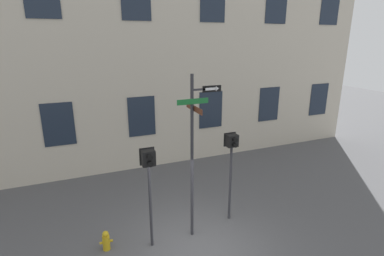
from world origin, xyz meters
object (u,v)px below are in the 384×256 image
pedestrian_signal_left (149,171)px  fire_hydrant (106,241)px  pedestrian_signal_right (231,153)px  street_sign_pole (194,147)px

pedestrian_signal_left → fire_hydrant: bearing=166.0°
pedestrian_signal_right → fire_hydrant: bearing=-179.6°
street_sign_pole → fire_hydrant: size_ratio=8.23×
street_sign_pole → pedestrian_signal_right: street_sign_pole is taller
pedestrian_signal_left → pedestrian_signal_right: size_ratio=1.00×
pedestrian_signal_right → fire_hydrant: pedestrian_signal_right is taller
pedestrian_signal_right → fire_hydrant: (-4.01, -0.03, -2.07)m
street_sign_pole → fire_hydrant: 3.68m
street_sign_pole → fire_hydrant: street_sign_pole is taller
pedestrian_signal_left → pedestrian_signal_right: bearing=7.1°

